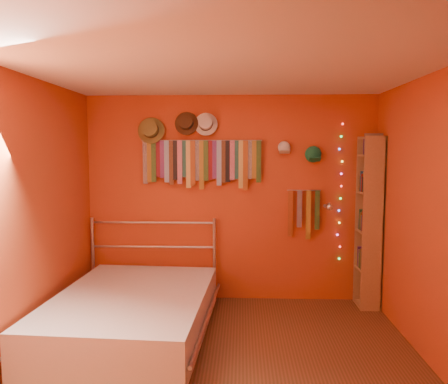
# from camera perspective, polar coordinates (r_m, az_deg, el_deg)

# --- Properties ---
(ground) EXTENTS (3.50, 3.50, 0.00)m
(ground) POSITION_cam_1_polar(r_m,az_deg,el_deg) (4.00, 0.14, -21.93)
(ground) COLOR #4F381B
(ground) RESTS_ON ground
(back_wall) EXTENTS (3.50, 0.02, 2.50)m
(back_wall) POSITION_cam_1_polar(r_m,az_deg,el_deg) (5.33, 0.87, -0.87)
(back_wall) COLOR #AD421B
(back_wall) RESTS_ON ground
(right_wall) EXTENTS (0.02, 3.50, 2.50)m
(right_wall) POSITION_cam_1_polar(r_m,az_deg,el_deg) (3.94, 26.53, -3.76)
(right_wall) COLOR #AD421B
(right_wall) RESTS_ON ground
(left_wall) EXTENTS (0.02, 3.50, 2.50)m
(left_wall) POSITION_cam_1_polar(r_m,az_deg,el_deg) (4.06, -25.40, -3.45)
(left_wall) COLOR #AD421B
(left_wall) RESTS_ON ground
(ceiling) EXTENTS (3.50, 3.50, 0.02)m
(ceiling) POSITION_cam_1_polar(r_m,az_deg,el_deg) (3.61, 0.15, 15.96)
(ceiling) COLOR white
(ceiling) RESTS_ON back_wall
(tie_rack) EXTENTS (1.45, 0.03, 0.60)m
(tie_rack) POSITION_cam_1_polar(r_m,az_deg,el_deg) (5.26, -2.93, 4.10)
(tie_rack) COLOR #B0B0B5
(tie_rack) RESTS_ON back_wall
(small_tie_rack) EXTENTS (0.40, 0.03, 0.60)m
(small_tie_rack) POSITION_cam_1_polar(r_m,az_deg,el_deg) (5.34, 10.37, -2.39)
(small_tie_rack) COLOR #B0B0B5
(small_tie_rack) RESTS_ON back_wall
(fedora_olive) EXTENTS (0.32, 0.17, 0.32)m
(fedora_olive) POSITION_cam_1_polar(r_m,az_deg,el_deg) (5.32, -9.58, 8.04)
(fedora_olive) COLOR olive
(fedora_olive) RESTS_ON back_wall
(fedora_brown) EXTENTS (0.28, 0.15, 0.28)m
(fedora_brown) POSITION_cam_1_polar(r_m,az_deg,el_deg) (5.25, -4.96, 9.01)
(fedora_brown) COLOR #422A17
(fedora_brown) RESTS_ON back_wall
(fedora_white) EXTENTS (0.28, 0.15, 0.27)m
(fedora_white) POSITION_cam_1_polar(r_m,az_deg,el_deg) (5.23, -2.41, 8.95)
(fedora_white) COLOR silver
(fedora_white) RESTS_ON back_wall
(cap_white) EXTENTS (0.16, 0.21, 0.16)m
(cap_white) POSITION_cam_1_polar(r_m,az_deg,el_deg) (5.27, 7.85, 5.77)
(cap_white) COLOR white
(cap_white) RESTS_ON back_wall
(cap_green) EXTENTS (0.19, 0.24, 0.19)m
(cap_green) POSITION_cam_1_polar(r_m,az_deg,el_deg) (5.31, 11.57, 4.83)
(cap_green) COLOR #1A7547
(cap_green) RESTS_ON back_wall
(fairy_lights) EXTENTS (0.06, 0.02, 1.65)m
(fairy_lights) POSITION_cam_1_polar(r_m,az_deg,el_deg) (5.41, 14.94, -0.04)
(fairy_lights) COLOR #FF3333
(fairy_lights) RESTS_ON back_wall
(reading_lamp) EXTENTS (0.08, 0.32, 0.10)m
(reading_lamp) POSITION_cam_1_polar(r_m,az_deg,el_deg) (5.19, 13.52, -1.90)
(reading_lamp) COLOR #B0B0B5
(reading_lamp) RESTS_ON back_wall
(bookshelf) EXTENTS (0.25, 0.34, 2.00)m
(bookshelf) POSITION_cam_1_polar(r_m,az_deg,el_deg) (5.37, 18.82, -3.64)
(bookshelf) COLOR olive
(bookshelf) RESTS_ON ground
(bed) EXTENTS (1.64, 2.14, 1.02)m
(bed) POSITION_cam_1_polar(r_m,az_deg,el_deg) (4.57, -11.92, -15.23)
(bed) COLOR #B0B0B5
(bed) RESTS_ON ground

